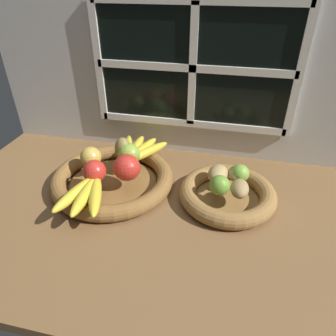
# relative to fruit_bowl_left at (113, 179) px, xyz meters

# --- Properties ---
(ground_plane) EXTENTS (1.40, 0.90, 0.03)m
(ground_plane) POSITION_rel_fruit_bowl_left_xyz_m (0.20, -0.02, -0.04)
(ground_plane) COLOR brown
(back_wall) EXTENTS (1.40, 0.05, 0.55)m
(back_wall) POSITION_rel_fruit_bowl_left_xyz_m (0.20, 0.27, 0.26)
(back_wall) COLOR silver
(back_wall) RESTS_ON ground_plane
(fruit_bowl_left) EXTENTS (0.38, 0.38, 0.05)m
(fruit_bowl_left) POSITION_rel_fruit_bowl_left_xyz_m (0.00, 0.00, 0.00)
(fruit_bowl_left) COLOR brown
(fruit_bowl_left) RESTS_ON ground_plane
(fruit_bowl_right) EXTENTS (0.28, 0.28, 0.05)m
(fruit_bowl_right) POSITION_rel_fruit_bowl_left_xyz_m (0.35, 0.00, 0.00)
(fruit_bowl_right) COLOR olive
(fruit_bowl_right) RESTS_ON ground_plane
(apple_golden_left) EXTENTS (0.07, 0.07, 0.07)m
(apple_golden_left) POSITION_rel_fruit_bowl_left_xyz_m (-0.07, 0.02, 0.06)
(apple_golden_left) COLOR gold
(apple_golden_left) RESTS_ON fruit_bowl_left
(apple_red_front) EXTENTS (0.07, 0.07, 0.07)m
(apple_red_front) POSITION_rel_fruit_bowl_left_xyz_m (-0.03, -0.05, 0.06)
(apple_red_front) COLOR red
(apple_red_front) RESTS_ON fruit_bowl_left
(apple_green_back) EXTENTS (0.07, 0.07, 0.07)m
(apple_green_back) POSITION_rel_fruit_bowl_left_xyz_m (0.04, 0.06, 0.06)
(apple_green_back) COLOR #8CAD3D
(apple_green_back) RESTS_ON fruit_bowl_left
(apple_red_right) EXTENTS (0.08, 0.08, 0.08)m
(apple_red_right) POSITION_rel_fruit_bowl_left_xyz_m (0.06, -0.03, 0.07)
(apple_red_right) COLOR red
(apple_red_right) RESTS_ON fruit_bowl_left
(pear_brown) EXTENTS (0.07, 0.07, 0.08)m
(pear_brown) POSITION_rel_fruit_bowl_left_xyz_m (0.01, 0.07, 0.07)
(pear_brown) COLOR olive
(pear_brown) RESTS_ON fruit_bowl_left
(banana_bunch_front) EXTENTS (0.14, 0.20, 0.03)m
(banana_bunch_front) POSITION_rel_fruit_bowl_left_xyz_m (-0.02, -0.13, 0.04)
(banana_bunch_front) COLOR yellow
(banana_bunch_front) RESTS_ON fruit_bowl_left
(banana_bunch_back) EXTENTS (0.17, 0.19, 0.03)m
(banana_bunch_back) POSITION_rel_fruit_bowl_left_xyz_m (0.05, 0.12, 0.04)
(banana_bunch_back) COLOR yellow
(banana_bunch_back) RESTS_ON fruit_bowl_left
(potato_small) EXTENTS (0.05, 0.08, 0.04)m
(potato_small) POSITION_rel_fruit_bowl_left_xyz_m (0.39, -0.03, 0.05)
(potato_small) COLOR #A38451
(potato_small) RESTS_ON fruit_bowl_right
(potato_back) EXTENTS (0.05, 0.07, 0.04)m
(potato_back) POSITION_rel_fruit_bowl_left_xyz_m (0.37, 0.04, 0.05)
(potato_back) COLOR #A38451
(potato_back) RESTS_ON fruit_bowl_right
(potato_oblong) EXTENTS (0.07, 0.09, 0.05)m
(potato_oblong) POSITION_rel_fruit_bowl_left_xyz_m (0.32, 0.03, 0.05)
(potato_oblong) COLOR tan
(potato_oblong) RESTS_ON fruit_bowl_right
(lime_near) EXTENTS (0.06, 0.06, 0.06)m
(lime_near) POSITION_rel_fruit_bowl_left_xyz_m (0.33, -0.04, 0.05)
(lime_near) COLOR #6B9E33
(lime_near) RESTS_ON fruit_bowl_right
(lime_far) EXTENTS (0.05, 0.05, 0.05)m
(lime_far) POSITION_rel_fruit_bowl_left_xyz_m (0.38, 0.04, 0.05)
(lime_far) COLOR #7AAD3D
(lime_far) RESTS_ON fruit_bowl_right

